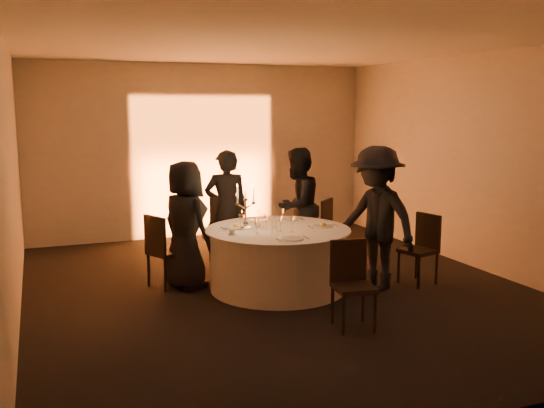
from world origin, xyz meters
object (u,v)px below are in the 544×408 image
object	(u,v)px
chair_front	(351,279)
guest_back_right	(297,206)
chair_back_left	(225,226)
guest_left	(186,225)
chair_back_right	(320,227)
guest_right	(377,218)
banquet_table	(278,259)
chair_left	(162,247)
guest_back_left	(226,209)
candelabra	(246,212)
chair_right	(422,245)
coffee_cup	(232,232)

from	to	relation	value
chair_front	guest_back_right	world-z (taller)	guest_back_right
chair_back_left	guest_left	distance (m)	1.15
chair_back_right	guest_left	distance (m)	2.21
guest_back_right	guest_right	distance (m)	1.56
chair_back_right	banquet_table	bearing A→B (deg)	0.64
chair_left	guest_back_right	distance (m)	2.15
guest_back_left	guest_back_right	distance (m)	1.04
chair_back_left	candelabra	world-z (taller)	candelabra
banquet_table	guest_right	xyz separation A→B (m)	(1.15, -0.41, 0.51)
guest_back_left	chair_back_right	bearing A→B (deg)	-174.00
chair_back_left	chair_right	size ratio (longest dim) A/B	1.13
guest_left	chair_right	bearing A→B (deg)	-132.33
chair_front	candelabra	bearing A→B (deg)	118.42
chair_right	guest_right	distance (m)	0.79
chair_back_left	guest_right	size ratio (longest dim) A/B	0.57
guest_left	chair_front	bearing A→B (deg)	-171.89
chair_left	chair_back_right	distance (m)	2.45
chair_right	candelabra	bearing A→B (deg)	-118.03
chair_left	guest_back_left	xyz separation A→B (m)	(1.04, 0.65, 0.31)
guest_back_right	candelabra	size ratio (longest dim) A/B	2.73
guest_left	candelabra	world-z (taller)	guest_left
guest_right	candelabra	world-z (taller)	guest_right
chair_right	guest_left	xyz separation A→B (m)	(-2.89, 0.91, 0.30)
banquet_table	chair_back_right	xyz separation A→B (m)	(1.08, 1.04, 0.14)
chair_back_left	chair_back_right	distance (m)	1.39
chair_back_right	candelabra	xyz separation A→B (m)	(-1.45, -0.90, 0.46)
banquet_table	chair_front	distance (m)	1.50
banquet_table	candelabra	distance (m)	0.72
guest_back_right	guest_left	bearing A→B (deg)	-15.62
chair_back_right	chair_back_left	bearing A→B (deg)	-54.99
banquet_table	candelabra	world-z (taller)	candelabra
banquet_table	chair_left	bearing A→B (deg)	157.00
chair_right	coffee_cup	xyz separation A→B (m)	(-2.47, 0.29, 0.30)
banquet_table	guest_left	distance (m)	1.23
banquet_table	guest_back_right	xyz separation A→B (m)	(0.74, 1.09, 0.46)
guest_back_left	candelabra	xyz separation A→B (m)	(-0.08, -1.08, 0.15)
chair_back_left	chair_right	distance (m)	2.75
guest_left	coffee_cup	world-z (taller)	guest_left
chair_right	guest_left	size ratio (longest dim) A/B	0.56
chair_back_right	chair_right	world-z (taller)	chair_back_right
candelabra	chair_front	bearing A→B (deg)	-69.54
candelabra	guest_back_right	bearing A→B (deg)	40.47
chair_front	candelabra	distance (m)	1.79
banquet_table	candelabra	size ratio (longest dim) A/B	2.91
chair_front	guest_left	distance (m)	2.36
coffee_cup	guest_left	bearing A→B (deg)	124.20
guest_back_left	chair_left	bearing A→B (deg)	45.50
banquet_table	guest_back_right	bearing A→B (deg)	55.84
guest_back_right	candelabra	xyz separation A→B (m)	(-1.11, -0.95, 0.14)
guest_back_right	chair_left	bearing A→B (deg)	-20.02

